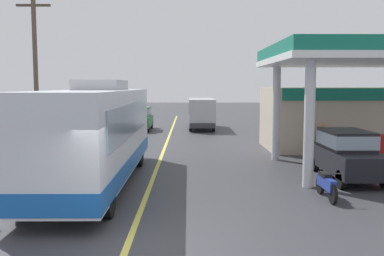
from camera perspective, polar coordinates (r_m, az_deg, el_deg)
The scene contains 11 objects.
ground at distance 28.96m, azimuth -3.14°, elevation -1.19°, with size 120.00×120.00×0.00m, color #38383D.
lane_divider_stripe at distance 24.01m, azimuth -3.69°, elevation -2.61°, with size 0.16×50.00×0.01m, color #D8CC4C.
coach_bus_main at distance 15.23m, azimuth -12.79°, elevation -1.04°, with size 2.60×11.04×3.69m.
gas_station_roadside at distance 22.54m, azimuth 19.82°, elevation 3.22°, with size 9.10×11.95×5.10m.
car_at_pump at distance 16.81m, azimuth 20.19°, elevation -3.05°, with size 1.70×4.20×1.82m.
minibus_opposing_lane at distance 34.17m, azimuth 1.26°, elevation 2.35°, with size 2.04×6.13×2.44m.
motorcycle_parked_forecourt at distance 13.76m, azimuth 17.70°, elevation -7.28°, with size 0.55×1.80×0.92m.
pedestrian_near_pump at distance 18.60m, azimuth 18.06°, elevation -2.42°, with size 0.55×0.22×1.66m.
pedestrian_by_shop at distance 21.89m, azimuth 17.21°, elevation -1.21°, with size 0.55×0.22×1.66m.
car_trailing_behind_bus at distance 33.40m, azimuth -7.00°, elevation 1.44°, with size 1.70×4.20×1.82m.
utility_pole_roadside at distance 24.21m, azimuth -20.40°, elevation 7.40°, with size 1.80×0.24×8.31m.
Camera 1 is at (1.33, -8.72, 3.47)m, focal length 39.42 mm.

